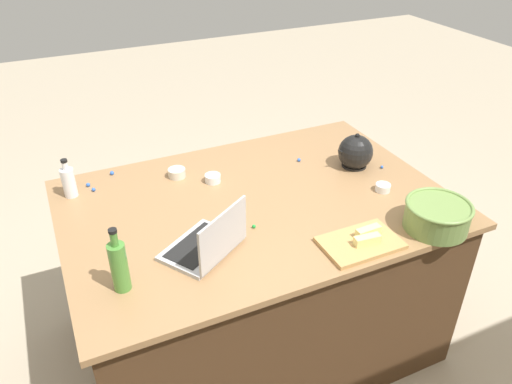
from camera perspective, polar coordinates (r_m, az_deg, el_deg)
ground_plane at (r=2.90m, az=0.00°, el=-16.10°), size 12.00×12.00×0.00m
island_counter at (r=2.59m, az=0.00°, el=-9.41°), size 1.76×1.21×0.90m
laptop at (r=1.99m, az=-5.50°, el=-5.88°), size 0.38×0.36×0.22m
mixing_bowl_large at (r=2.24m, az=20.09°, el=-2.53°), size 0.28×0.28×0.12m
bottle_olive at (r=1.85m, az=-15.45°, el=-8.13°), size 0.06×0.06×0.27m
bottle_vinegar at (r=2.47m, az=-20.70°, el=1.13°), size 0.06×0.06×0.19m
kettle at (r=2.62m, az=11.33°, el=4.47°), size 0.21×0.18×0.20m
cutting_board at (r=2.09m, az=11.88°, el=-5.73°), size 0.32×0.21×0.02m
butter_stick_left at (r=2.11m, az=12.76°, el=-4.43°), size 0.11×0.04×0.04m
butter_stick_right at (r=2.06m, az=12.64°, el=-5.37°), size 0.11×0.05×0.04m
ramekin_small at (r=2.46m, az=-4.99°, el=1.58°), size 0.08×0.08×0.04m
ramekin_medium at (r=2.53m, az=-9.07°, el=2.18°), size 0.09×0.09×0.04m
ramekin_wide at (r=2.46m, az=14.36°, el=0.50°), size 0.07×0.07×0.04m
candy_0 at (r=1.97m, az=-6.08°, el=-7.80°), size 0.01×0.01×0.01m
candy_1 at (r=2.51m, az=-18.14°, el=0.27°), size 0.02×0.02×0.02m
candy_2 at (r=2.62m, az=-16.21°, el=2.11°), size 0.02×0.02×0.02m
candy_3 at (r=2.66m, az=14.25°, el=2.80°), size 0.02×0.02×0.02m
candy_4 at (r=2.64m, az=11.64°, el=2.87°), size 0.01×0.01×0.01m
candy_5 at (r=2.56m, az=-18.71°, el=0.80°), size 0.02×0.02×0.02m
candy_6 at (r=2.65m, az=4.95°, el=3.69°), size 0.02×0.02×0.02m
candy_7 at (r=2.13m, az=-0.24°, el=-3.97°), size 0.02×0.02×0.02m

